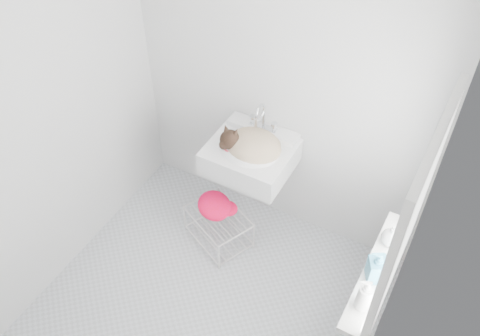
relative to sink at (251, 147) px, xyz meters
The scene contains 15 objects.
floor 1.13m from the sink, 83.22° to the right, with size 2.20×2.00×0.02m, color #B4B8BF.
back_wall 0.49m from the sink, 71.30° to the left, with size 2.20×0.02×2.50m, color silver.
right_wall 1.46m from the sink, 31.92° to the right, with size 0.02×2.00×2.50m, color silver.
left_wall 1.32m from the sink, 143.82° to the right, with size 0.02×2.00×2.50m, color silver.
window_glass 1.38m from the sink, 24.72° to the right, with size 0.01×0.80×1.00m, color white.
window_frame 1.37m from the sink, 25.00° to the right, with size 0.04×0.90×1.10m, color white.
windowsill 1.22m from the sink, 26.19° to the right, with size 0.16×0.88×0.04m, color white.
sink is the anchor object (origin of this frame).
faucet 0.23m from the sink, 90.00° to the left, with size 0.21×0.15×0.21m, color silver, non-canonical shape.
cat 0.05m from the sink, 50.97° to the right, with size 0.43×0.36×0.26m.
wire_rack 0.75m from the sink, 121.83° to the right, with size 0.46×0.32×0.28m, color silver.
towel 0.61m from the sink, 132.73° to the right, with size 0.30×0.21×0.12m, color #EC0B05.
bottle_a 1.35m from the sink, 36.52° to the right, with size 0.07×0.07×0.19m, color white.
bottle_b 1.24m from the sink, 28.98° to the right, with size 0.10×0.10×0.22m, color teal.
bottle_c 1.14m from the sink, 17.05° to the right, with size 0.11×0.11×0.15m, color white.
Camera 1 is at (1.14, -1.63, 3.30)m, focal length 39.45 mm.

